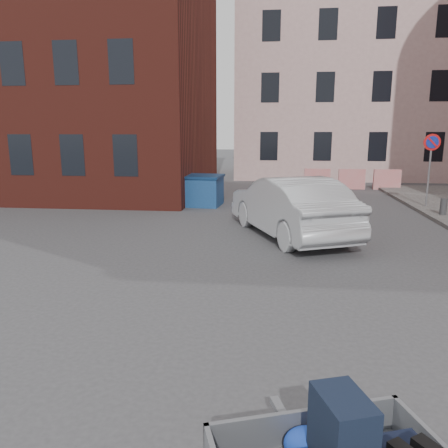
# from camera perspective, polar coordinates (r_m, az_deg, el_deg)

# --- Properties ---
(ground) EXTENTS (120.00, 120.00, 0.00)m
(ground) POSITION_cam_1_polar(r_m,az_deg,el_deg) (7.90, 3.70, -9.39)
(ground) COLOR #38383A
(ground) RESTS_ON ground
(building_brick) EXTENTS (12.00, 10.00, 14.00)m
(building_brick) POSITION_cam_1_polar(r_m,az_deg,el_deg) (22.75, -19.23, 21.92)
(building_brick) COLOR #591E16
(building_brick) RESTS_ON ground
(building_pink) EXTENTS (16.00, 8.00, 14.00)m
(building_pink) POSITION_cam_1_polar(r_m,az_deg,el_deg) (30.16, 18.39, 19.40)
(building_pink) COLOR #BB9390
(building_pink) RESTS_ON ground
(no_parking_sign) EXTENTS (0.60, 0.09, 2.65)m
(no_parking_sign) POSITION_cam_1_polar(r_m,az_deg,el_deg) (17.77, 25.40, 8.16)
(no_parking_sign) COLOR gray
(no_parking_sign) RESTS_ON sidewalk
(barriers) EXTENTS (4.70, 0.18, 1.00)m
(barriers) POSITION_cam_1_polar(r_m,az_deg,el_deg) (22.80, 16.36, 5.64)
(barriers) COLOR red
(barriers) RESTS_ON ground
(dumpster) EXTENTS (2.95, 1.71, 1.19)m
(dumpster) POSITION_cam_1_polar(r_m,az_deg,el_deg) (17.30, -4.96, 4.48)
(dumpster) COLOR navy
(dumpster) RESTS_ON ground
(silver_car) EXTENTS (3.64, 5.35, 1.67)m
(silver_car) POSITION_cam_1_polar(r_m,az_deg,el_deg) (12.23, 8.56, 2.31)
(silver_car) COLOR #AFB3B7
(silver_car) RESTS_ON ground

